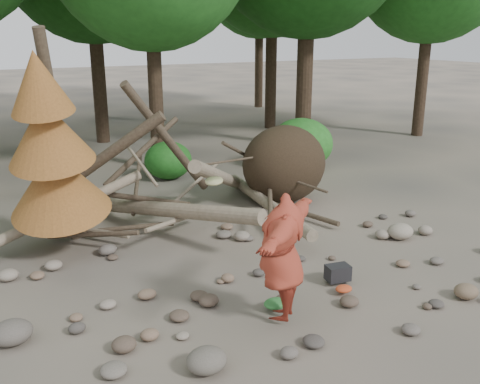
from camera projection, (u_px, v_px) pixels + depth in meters
name	position (u px, v px, depth m)	size (l,w,h in m)	color
ground	(291.00, 292.00, 9.02)	(120.00, 120.00, 0.00)	#514C44
deadfall_pile	(266.00, 169.00, 13.23)	(8.55, 5.24, 3.30)	#332619
dead_conifer	(52.00, 151.00, 9.83)	(2.06, 2.16, 4.35)	#4C3F30
bush_mid	(168.00, 160.00, 15.79)	(1.40, 1.40, 1.12)	#21691E
bush_right	(301.00, 143.00, 16.96)	(2.00, 2.00, 1.60)	#2B7C26
frisbee_thrower	(282.00, 257.00, 7.82)	(2.24, 2.10, 2.25)	maroon
backpack	(338.00, 276.00, 9.32)	(0.41, 0.27, 0.27)	black
cloth_green	(275.00, 306.00, 8.42)	(0.38, 0.32, 0.14)	#2D7132
cloth_orange	(344.00, 291.00, 8.94)	(0.29, 0.24, 0.11)	#B4401E
boulder_front_left	(207.00, 360.00, 6.89)	(0.54, 0.49, 0.32)	#625B51
boulder_front_right	(466.00, 291.00, 8.80)	(0.41, 0.37, 0.25)	brown
boulder_mid_right	(400.00, 231.00, 11.30)	(0.56, 0.50, 0.33)	gray
boulder_mid_left	(12.00, 332.00, 7.51)	(0.58, 0.52, 0.35)	#5C554D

